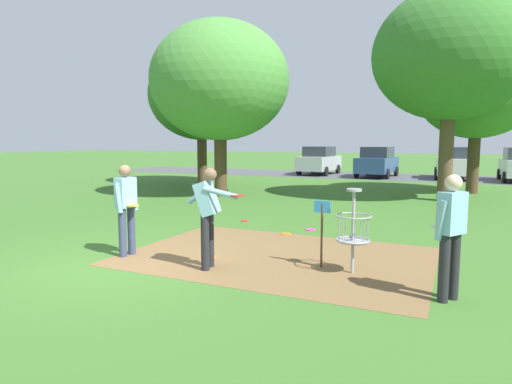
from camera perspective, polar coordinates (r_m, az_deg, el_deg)
The scene contains 18 objects.
ground_plane at distance 8.02m, azimuth -17.50°, elevation -9.13°, with size 160.00×160.00×0.00m, color #3D6B28.
dirt_tee_pad at distance 8.25m, azimuth 2.76°, elevation -8.37°, with size 5.53×3.91×0.01m, color brown.
disc_golf_basket at distance 7.22m, azimuth 12.20°, elevation -4.56°, with size 0.98×0.58×1.39m.
player_foreground_watching at distance 8.43m, azimuth -16.70°, elevation -1.62°, with size 0.42×0.48×1.71m.
player_throwing at distance 6.33m, azimuth 24.23°, elevation -4.59°, with size 0.45×0.48×1.71m.
player_waiting_left at distance 7.28m, azimuth -6.31°, elevation -2.50°, with size 1.16×0.42×1.71m.
frisbee_near_basket at distance 10.12m, azimuth 4.00°, elevation -5.53°, with size 0.24×0.24×0.02m, color orange.
frisbee_by_tee at distance 11.75m, azimuth -1.50°, elevation -3.81°, with size 0.21×0.21×0.02m, color red.
frisbee_mid_grass at distance 10.68m, azimuth 7.19°, elevation -4.92°, with size 0.25×0.25×0.02m, color #E53D99.
frisbee_far_left at distance 8.15m, azimuth -6.15°, elevation -8.55°, with size 0.26×0.26×0.02m, color orange.
tree_near_left at distance 22.53m, azimuth -7.21°, elevation 12.48°, with size 5.28×5.28×6.72m.
tree_near_right at distance 17.36m, azimuth -4.78°, elevation 14.29°, with size 5.38×5.38×6.77m.
tree_mid_left at distance 20.29m, azimuth 27.10°, elevation 12.00°, with size 4.80×4.80×6.35m.
tree_mid_center at distance 17.35m, azimuth 24.24°, elevation 16.14°, with size 5.42×5.42×7.50m.
parking_lot_strip at distance 28.34m, azimuth 14.19°, elevation 2.08°, with size 36.00×6.00×0.01m, color #4C4C51.
parked_car_leftmost at distance 29.01m, azimuth 8.30°, elevation 4.13°, with size 2.11×4.27×1.84m.
parked_car_center_left at distance 27.54m, azimuth 15.65°, elevation 3.83°, with size 2.18×4.31×1.84m.
parked_car_center_right at distance 27.74m, azimuth 24.53°, elevation 3.50°, with size 2.16×4.30×1.84m.
Camera 1 is at (5.26, -5.67, 2.13)m, focal length 30.43 mm.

